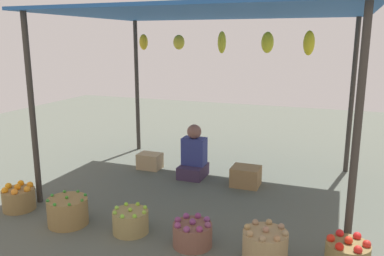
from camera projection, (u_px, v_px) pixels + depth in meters
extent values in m
plane|color=#585D52|center=(208.00, 185.00, 5.53)|extent=(14.00, 14.00, 0.00)
cylinder|color=#38332D|center=(32.00, 111.00, 4.70)|extent=(0.07, 0.07, 2.30)
cylinder|color=#38332D|center=(357.00, 137.00, 3.47)|extent=(0.07, 0.07, 2.30)
cylinder|color=#38332D|center=(137.00, 87.00, 7.07)|extent=(0.07, 0.07, 2.30)
cylinder|color=#38332D|center=(352.00, 97.00, 5.84)|extent=(0.07, 0.07, 2.30)
cube|color=#24569C|center=(210.00, 12.00, 5.01)|extent=(3.88, 2.90, 0.04)
ellipsoid|color=yellow|center=(144.00, 42.00, 5.94)|extent=(0.13, 0.13, 0.23)
ellipsoid|color=yellow|center=(179.00, 42.00, 5.63)|extent=(0.16, 0.16, 0.21)
ellipsoid|color=yellow|center=(222.00, 42.00, 5.53)|extent=(0.12, 0.12, 0.30)
ellipsoid|color=yellow|center=(267.00, 42.00, 5.35)|extent=(0.17, 0.17, 0.28)
ellipsoid|color=yellow|center=(309.00, 43.00, 4.64)|extent=(0.13, 0.13, 0.29)
cube|color=#3E2E4A|center=(193.00, 171.00, 5.82)|extent=(0.36, 0.44, 0.18)
cube|color=navy|center=(194.00, 151.00, 5.81)|extent=(0.34, 0.22, 0.40)
sphere|color=#8A5B4E|center=(194.00, 132.00, 5.74)|extent=(0.21, 0.21, 0.21)
cylinder|color=olive|center=(19.00, 199.00, 4.71)|extent=(0.38, 0.38, 0.25)
sphere|color=orange|center=(18.00, 187.00, 4.67)|extent=(0.08, 0.08, 0.08)
sphere|color=orange|center=(27.00, 189.00, 4.63)|extent=(0.08, 0.08, 0.08)
sphere|color=orange|center=(30.00, 185.00, 4.76)|extent=(0.08, 0.08, 0.08)
sphere|color=orange|center=(21.00, 183.00, 4.81)|extent=(0.08, 0.08, 0.08)
sphere|color=orange|center=(8.00, 186.00, 4.72)|extent=(0.08, 0.08, 0.08)
sphere|color=orange|center=(5.00, 190.00, 4.59)|extent=(0.08, 0.08, 0.08)
sphere|color=orange|center=(14.00, 192.00, 4.54)|extent=(0.08, 0.08, 0.08)
cylinder|color=olive|center=(68.00, 211.00, 4.33)|extent=(0.44, 0.44, 0.30)
sphere|color=#429027|center=(67.00, 197.00, 4.29)|extent=(0.04, 0.04, 0.04)
sphere|color=#40862C|center=(82.00, 200.00, 4.23)|extent=(0.04, 0.04, 0.04)
sphere|color=#2E8A2E|center=(85.00, 195.00, 4.37)|extent=(0.04, 0.04, 0.04)
sphere|color=#348730|center=(78.00, 191.00, 4.47)|extent=(0.04, 0.04, 0.04)
sphere|color=#38882C|center=(65.00, 192.00, 4.47)|extent=(0.04, 0.04, 0.04)
sphere|color=#348F33|center=(52.00, 195.00, 4.36)|extent=(0.04, 0.04, 0.04)
sphere|color=#318531|center=(48.00, 201.00, 4.21)|extent=(0.04, 0.04, 0.04)
sphere|color=green|center=(55.00, 205.00, 4.11)|extent=(0.04, 0.04, 0.04)
sphere|color=#3E902B|center=(69.00, 204.00, 4.12)|extent=(0.04, 0.04, 0.04)
cylinder|color=#988551|center=(131.00, 222.00, 4.15)|extent=(0.38, 0.38, 0.24)
sphere|color=#8AC135|center=(130.00, 210.00, 4.12)|extent=(0.04, 0.04, 0.04)
sphere|color=#8DBD3A|center=(144.00, 212.00, 4.07)|extent=(0.04, 0.04, 0.04)
sphere|color=#89C739|center=(145.00, 207.00, 4.19)|extent=(0.04, 0.04, 0.04)
sphere|color=#88BD2E|center=(138.00, 204.00, 4.27)|extent=(0.04, 0.04, 0.04)
sphere|color=#87CC31|center=(126.00, 204.00, 4.27)|extent=(0.04, 0.04, 0.04)
sphere|color=#8BCA3F|center=(117.00, 208.00, 4.18)|extent=(0.04, 0.04, 0.04)
sphere|color=#8ABD40|center=(115.00, 213.00, 4.06)|extent=(0.04, 0.04, 0.04)
sphere|color=#84D03C|center=(122.00, 216.00, 3.97)|extent=(0.04, 0.04, 0.04)
sphere|color=#82C936|center=(135.00, 216.00, 3.98)|extent=(0.04, 0.04, 0.04)
cylinder|color=brown|center=(193.00, 235.00, 3.88)|extent=(0.39, 0.39, 0.22)
sphere|color=#7A3972|center=(193.00, 222.00, 3.85)|extent=(0.06, 0.06, 0.06)
sphere|color=#7F4167|center=(208.00, 225.00, 3.80)|extent=(0.06, 0.06, 0.06)
sphere|color=#753D75|center=(207.00, 219.00, 3.92)|extent=(0.06, 0.06, 0.06)
sphere|color=#81366D|center=(198.00, 216.00, 4.00)|extent=(0.06, 0.06, 0.06)
sphere|color=#803A76|center=(186.00, 216.00, 3.99)|extent=(0.06, 0.06, 0.06)
sphere|color=#7D3B6A|center=(178.00, 220.00, 3.91)|extent=(0.06, 0.06, 0.06)
sphere|color=#873C70|center=(178.00, 225.00, 3.79)|extent=(0.06, 0.06, 0.06)
sphere|color=#7E3A6D|center=(187.00, 229.00, 3.71)|extent=(0.06, 0.06, 0.06)
sphere|color=#863366|center=(199.00, 229.00, 3.72)|extent=(0.06, 0.06, 0.06)
cylinder|color=#A1865B|center=(265.00, 247.00, 3.59)|extent=(0.41, 0.41, 0.30)
sphere|color=#A0755D|center=(266.00, 229.00, 3.55)|extent=(0.06, 0.06, 0.06)
sphere|color=#99825E|center=(285.00, 233.00, 3.49)|extent=(0.06, 0.06, 0.06)
sphere|color=#987A5E|center=(281.00, 226.00, 3.62)|extent=(0.06, 0.06, 0.06)
sphere|color=tan|center=(269.00, 222.00, 3.71)|extent=(0.06, 0.06, 0.06)
sphere|color=#957659|center=(255.00, 222.00, 3.70)|extent=(0.06, 0.06, 0.06)
sphere|color=#A68653|center=(247.00, 227.00, 3.61)|extent=(0.06, 0.06, 0.06)
sphere|color=#A48257|center=(250.00, 234.00, 3.48)|extent=(0.06, 0.06, 0.06)
sphere|color=#997D59|center=(262.00, 239.00, 3.40)|extent=(0.06, 0.06, 0.06)
sphere|color=#A57A51|center=(277.00, 238.00, 3.40)|extent=(0.06, 0.06, 0.06)
sphere|color=red|center=(349.00, 240.00, 3.35)|extent=(0.07, 0.07, 0.07)
sphere|color=red|center=(367.00, 244.00, 3.30)|extent=(0.07, 0.07, 0.07)
sphere|color=red|center=(357.00, 236.00, 3.44)|extent=(0.07, 0.07, 0.07)
sphere|color=red|center=(340.00, 233.00, 3.49)|extent=(0.07, 0.07, 0.07)
sphere|color=red|center=(331.00, 238.00, 3.40)|extent=(0.07, 0.07, 0.07)
sphere|color=red|center=(339.00, 247.00, 3.27)|extent=(0.07, 0.07, 0.07)
sphere|color=red|center=(358.00, 250.00, 3.22)|extent=(0.07, 0.07, 0.07)
cube|color=olive|center=(246.00, 176.00, 5.47)|extent=(0.38, 0.33, 0.27)
cube|color=tan|center=(150.00, 161.00, 6.19)|extent=(0.35, 0.27, 0.24)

